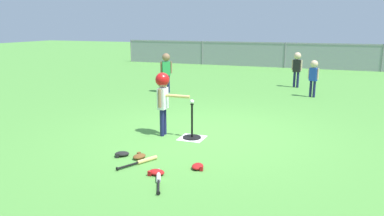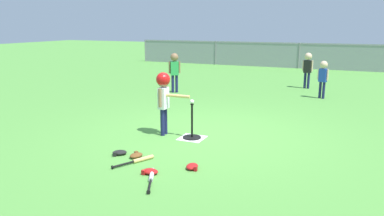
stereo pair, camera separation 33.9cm
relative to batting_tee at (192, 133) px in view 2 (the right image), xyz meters
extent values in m
plane|color=#51933D|center=(0.16, 0.30, -0.10)|extent=(60.00, 60.00, 0.00)
cube|color=white|center=(0.00, 0.00, -0.09)|extent=(0.44, 0.44, 0.01)
cylinder|color=black|center=(0.00, 0.00, -0.08)|extent=(0.32, 0.32, 0.03)
cylinder|color=black|center=(0.00, 0.00, 0.23)|extent=(0.04, 0.04, 0.60)
cylinder|color=black|center=(0.00, 0.00, 0.52)|extent=(0.06, 0.06, 0.02)
sphere|color=white|center=(0.00, 0.00, 0.57)|extent=(0.07, 0.07, 0.07)
cylinder|color=#191E4C|center=(-0.56, 0.04, 0.15)|extent=(0.08, 0.08, 0.49)
cylinder|color=#191E4C|center=(-0.56, -0.07, 0.15)|extent=(0.08, 0.08, 0.49)
cube|color=white|center=(-0.56, -0.01, 0.59)|extent=(0.14, 0.22, 0.38)
cylinder|color=#8C6647|center=(-0.56, 0.13, 0.61)|extent=(0.05, 0.05, 0.33)
cylinder|color=#8C6647|center=(-0.55, -0.15, 0.61)|extent=(0.05, 0.05, 0.33)
sphere|color=#8C6647|center=(-0.56, -0.01, 0.90)|extent=(0.22, 0.22, 0.22)
sphere|color=red|center=(-0.56, -0.01, 0.93)|extent=(0.25, 0.25, 0.25)
cylinder|color=#DBB266|center=(-0.35, -0.01, 0.65)|extent=(0.60, 0.07, 0.06)
cylinder|color=#191E4C|center=(-2.23, 3.92, 0.16)|extent=(0.08, 0.08, 0.51)
cylinder|color=#191E4C|center=(-2.33, 3.86, 0.16)|extent=(0.08, 0.08, 0.51)
cube|color=green|center=(-2.28, 3.89, 0.62)|extent=(0.27, 0.23, 0.40)
cylinder|color=#8C6647|center=(-2.16, 3.96, 0.65)|extent=(0.06, 0.06, 0.34)
cylinder|color=#8C6647|center=(-2.40, 3.81, 0.65)|extent=(0.06, 0.06, 0.34)
sphere|color=#8C6647|center=(-2.28, 3.89, 0.94)|extent=(0.23, 0.23, 0.23)
cylinder|color=#191E4C|center=(1.81, 4.69, 0.13)|extent=(0.07, 0.07, 0.45)
cylinder|color=#191E4C|center=(1.72, 4.72, 0.13)|extent=(0.07, 0.07, 0.45)
cube|color=#2347B7|center=(1.77, 4.70, 0.53)|extent=(0.23, 0.18, 0.35)
cylinder|color=beige|center=(1.88, 4.66, 0.56)|extent=(0.05, 0.05, 0.30)
cylinder|color=beige|center=(1.65, 4.75, 0.56)|extent=(0.05, 0.05, 0.30)
sphere|color=beige|center=(1.77, 4.70, 0.82)|extent=(0.20, 0.20, 0.20)
cylinder|color=#191E4C|center=(1.24, 6.18, 0.15)|extent=(0.08, 0.08, 0.49)
cylinder|color=#191E4C|center=(1.13, 6.20, 0.15)|extent=(0.08, 0.08, 0.49)
cube|color=black|center=(1.18, 6.19, 0.59)|extent=(0.24, 0.17, 0.38)
cylinder|color=beige|center=(1.32, 6.16, 0.62)|extent=(0.05, 0.05, 0.33)
cylinder|color=beige|center=(1.05, 6.21, 0.62)|extent=(0.05, 0.05, 0.33)
sphere|color=beige|center=(1.18, 6.19, 0.90)|extent=(0.22, 0.22, 0.22)
cylinder|color=silver|center=(0.21, -1.78, -0.07)|extent=(0.20, 0.34, 0.06)
cylinder|color=black|center=(0.35, -2.09, -0.07)|extent=(0.17, 0.32, 0.03)
cylinder|color=black|center=(0.43, -2.25, -0.07)|extent=(0.05, 0.04, 0.05)
cylinder|color=#DBB266|center=(-0.21, -1.32, -0.07)|extent=(0.20, 0.33, 0.06)
cylinder|color=black|center=(-0.36, -1.62, -0.07)|extent=(0.18, 0.32, 0.03)
cylinder|color=black|center=(-0.44, -1.77, -0.07)|extent=(0.05, 0.04, 0.05)
ellipsoid|color=#B21919|center=(0.14, -1.70, -0.06)|extent=(0.23, 0.17, 0.07)
cube|color=#B21919|center=(0.07, -1.76, -0.06)|extent=(0.05, 0.04, 0.06)
ellipsoid|color=brown|center=(-0.38, -1.24, -0.06)|extent=(0.21, 0.25, 0.07)
cube|color=brown|center=(-0.43, -1.16, -0.06)|extent=(0.05, 0.06, 0.06)
ellipsoid|color=black|center=(-0.68, -1.24, -0.06)|extent=(0.27, 0.25, 0.07)
cube|color=black|center=(-0.71, -1.33, -0.06)|extent=(0.06, 0.06, 0.06)
ellipsoid|color=#B21919|center=(0.58, -1.30, -0.06)|extent=(0.18, 0.24, 0.07)
cube|color=#B21919|center=(0.66, -1.36, -0.06)|extent=(0.04, 0.05, 0.06)
cylinder|color=slate|center=(-7.84, 11.52, 0.48)|extent=(0.06, 0.06, 1.15)
cylinder|color=slate|center=(-3.84, 11.52, 0.48)|extent=(0.06, 0.06, 1.15)
cylinder|color=slate|center=(0.16, 11.52, 0.48)|extent=(0.06, 0.06, 1.15)
cube|color=gray|center=(0.16, 11.52, 1.00)|extent=(16.00, 0.03, 0.03)
cube|color=gray|center=(0.16, 11.52, 0.48)|extent=(16.00, 0.01, 1.15)
camera|label=1|loc=(2.24, -5.90, 1.90)|focal=34.70mm
camera|label=2|loc=(2.56, -5.77, 1.90)|focal=34.70mm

